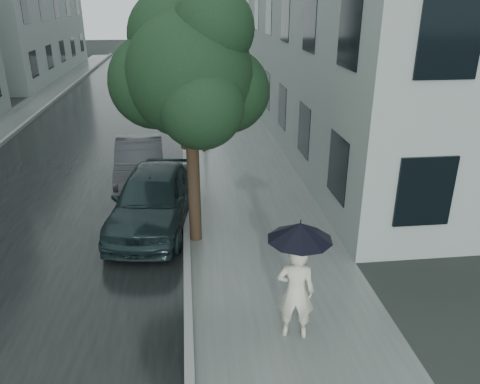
{
  "coord_description": "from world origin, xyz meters",
  "views": [
    {
      "loc": [
        -1.45,
        -6.8,
        5.26
      ],
      "look_at": [
        -0.36,
        2.62,
        1.3
      ],
      "focal_mm": 35.0,
      "sensor_mm": 36.0,
      "label": 1
    }
  ],
  "objects": [
    {
      "name": "ground",
      "position": [
        0.0,
        0.0,
        0.0
      ],
      "size": [
        120.0,
        120.0,
        0.0
      ],
      "primitive_type": "plane",
      "color": "black",
      "rests_on": "ground"
    },
    {
      "name": "building_near",
      "position": [
        5.47,
        19.5,
        4.5
      ],
      "size": [
        7.02,
        36.0,
        9.0
      ],
      "color": "gray",
      "rests_on": "ground"
    },
    {
      "name": "street_tree",
      "position": [
        -1.36,
        3.1,
        3.83
      ],
      "size": [
        3.44,
        3.12,
        5.51
      ],
      "color": "#332619",
      "rests_on": "ground"
    },
    {
      "name": "car_far",
      "position": [
        -2.91,
        6.89,
        0.66
      ],
      "size": [
        1.63,
        4.04,
        1.3
      ],
      "primitive_type": "imported",
      "rotation": [
        0.0,
        0.0,
        0.06
      ],
      "color": "#222427",
      "rests_on": "ground"
    },
    {
      "name": "umbrella",
      "position": [
        0.2,
        -0.59,
        1.95
      ],
      "size": [
        1.18,
        1.18,
        1.2
      ],
      "rotation": [
        0.0,
        0.0,
        -0.16
      ],
      "color": "black",
      "rests_on": "ground"
    },
    {
      "name": "car_near",
      "position": [
        -2.35,
        3.84,
        0.74
      ],
      "size": [
        2.36,
        4.5,
        1.46
      ],
      "primitive_type": "imported",
      "rotation": [
        0.0,
        0.0,
        -0.15
      ],
      "color": "#182729",
      "rests_on": "ground"
    },
    {
      "name": "kerb_far",
      "position": [
        -8.57,
        12.0,
        0.07
      ],
      "size": [
        0.15,
        60.0,
        0.15
      ],
      "primitive_type": "cube",
      "color": "slate",
      "rests_on": "ground"
    },
    {
      "name": "sidewalk",
      "position": [
        0.25,
        12.0,
        0.0
      ],
      "size": [
        3.5,
        60.0,
        0.01
      ],
      "primitive_type": "cube",
      "color": "slate",
      "rests_on": "ground"
    },
    {
      "name": "asphalt_road",
      "position": [
        -5.08,
        12.0,
        0.0
      ],
      "size": [
        6.85,
        60.0,
        0.0
      ],
      "primitive_type": "cube",
      "color": "black",
      "rests_on": "ground"
    },
    {
      "name": "building_far_b",
      "position": [
        -13.77,
        30.0,
        4.0
      ],
      "size": [
        7.02,
        18.0,
        8.0
      ],
      "color": "gray",
      "rests_on": "ground"
    },
    {
      "name": "pedestrian",
      "position": [
        0.18,
        -0.6,
        0.85
      ],
      "size": [
        0.69,
        0.53,
        1.69
      ],
      "primitive_type": "imported",
      "rotation": [
        0.0,
        0.0,
        2.93
      ],
      "color": "beige",
      "rests_on": "sidewalk"
    },
    {
      "name": "lamp_post",
      "position": [
        -0.96,
        10.25,
        2.77
      ],
      "size": [
        0.85,
        0.34,
        4.82
      ],
      "rotation": [
        0.0,
        0.0,
        -0.08
      ],
      "color": "black",
      "rests_on": "ground"
    },
    {
      "name": "kerb_near",
      "position": [
        -1.57,
        12.0,
        0.07
      ],
      "size": [
        0.15,
        60.0,
        0.15
      ],
      "primitive_type": "cube",
      "color": "slate",
      "rests_on": "ground"
    }
  ]
}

